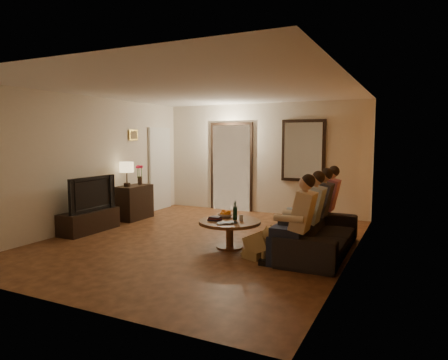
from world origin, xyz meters
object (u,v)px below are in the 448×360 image
at_px(person_a, 299,225).
at_px(person_c, 318,211).
at_px(person_d, 326,205).
at_px(bowl, 226,215).
at_px(person_b, 309,217).
at_px(laptop, 228,224).
at_px(table_lamp, 127,174).
at_px(dresser, 134,202).
at_px(sofa, 320,232).
at_px(tv, 88,194).
at_px(wine_bottle, 235,210).
at_px(tv_stand, 89,221).
at_px(dog, 258,242).
at_px(coffee_table, 230,234).

distance_m(person_a, person_c, 1.20).
height_order(person_d, bowl, person_d).
relative_size(person_b, laptop, 3.65).
bearing_deg(person_d, person_c, -90.00).
xyz_separation_m(person_c, bowl, (-1.46, -0.46, -0.12)).
height_order(table_lamp, bowl, table_lamp).
bearing_deg(bowl, dresser, 160.35).
bearing_deg(sofa, tv, 96.65).
height_order(tv, wine_bottle, tv).
xyz_separation_m(person_d, laptop, (-1.18, -1.56, -0.14)).
bearing_deg(bowl, person_c, 17.49).
bearing_deg(person_b, bowl, 174.53).
relative_size(wine_bottle, laptop, 0.94).
distance_m(dresser, sofa, 4.35).
height_order(person_a, person_d, same).
bearing_deg(person_b, tv_stand, -176.75).
relative_size(person_c, laptop, 3.65).
distance_m(dog, wine_bottle, 0.88).
bearing_deg(dresser, sofa, -10.71).
relative_size(tv_stand, person_b, 1.01).
bearing_deg(person_c, person_b, -90.00).
relative_size(person_c, dog, 2.14).
height_order(dresser, laptop, dresser).
bearing_deg(dresser, person_c, -6.94).
bearing_deg(tv_stand, tv, 0.00).
distance_m(tv_stand, coffee_table, 2.89).
distance_m(person_a, bowl, 1.64).
height_order(person_c, bowl, person_c).
relative_size(coffee_table, wine_bottle, 3.24).
bearing_deg(tv, bowl, -82.09).
height_order(tv, sofa, tv).
relative_size(dresser, person_d, 0.70).
bearing_deg(coffee_table, sofa, 15.40).
height_order(person_b, wine_bottle, person_b).
relative_size(coffee_table, laptop, 3.05).
distance_m(tv, person_b, 4.18).
bearing_deg(dog, person_a, 13.74).
bearing_deg(person_c, sofa, -71.57).
xyz_separation_m(tv, wine_bottle, (2.94, 0.26, -0.13)).
bearing_deg(tv, dog, -94.52).
bearing_deg(tv_stand, wine_bottle, 4.99).
xyz_separation_m(person_d, wine_bottle, (-1.23, -1.18, 0.01)).
bearing_deg(person_d, dog, -109.76).
distance_m(person_c, person_d, 0.60).
xyz_separation_m(coffee_table, laptop, (0.10, -0.28, 0.24)).
relative_size(dog, laptop, 1.70).
xyz_separation_m(person_c, laptop, (-1.18, -0.96, -0.14)).
xyz_separation_m(sofa, coffee_table, (-1.38, -0.38, -0.09)).
distance_m(person_c, coffee_table, 1.50).
xyz_separation_m(coffee_table, bowl, (-0.18, 0.22, 0.26)).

